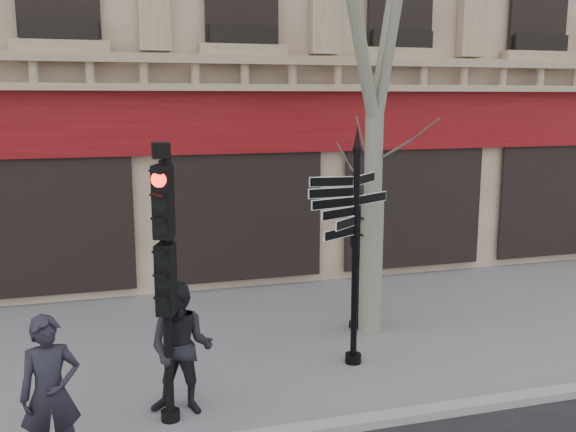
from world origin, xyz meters
name	(u,v)px	position (x,y,z in m)	size (l,w,h in m)	color
ground	(317,382)	(0.00, 0.00, 0.00)	(80.00, 80.00, 0.00)	slate
kerb	(352,424)	(0.00, -1.40, 0.06)	(80.00, 0.25, 0.12)	gray
fingerpost	(356,207)	(0.77, 0.50, 2.49)	(1.98, 1.98, 3.71)	black
traffic_signal_main	(165,250)	(-2.17, -0.55, 2.26)	(0.47, 0.41, 3.57)	black
traffic_signal_secondary	(357,236)	(1.39, 1.94, 1.69)	(0.45, 0.35, 2.42)	black
pedestrian_a	(50,394)	(-3.53, -1.30, 0.89)	(0.65, 0.43, 1.79)	black
pedestrian_b	(181,348)	(-1.99, -0.38, 0.89)	(0.86, 0.67, 1.78)	black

